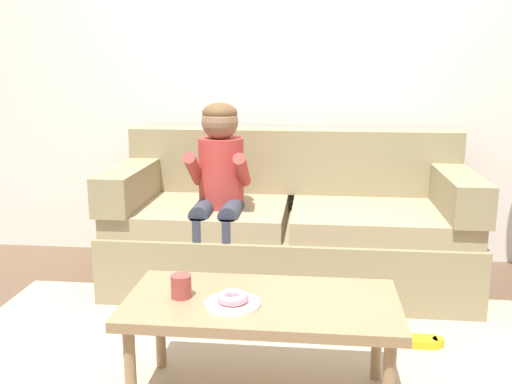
% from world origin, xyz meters
% --- Properties ---
extents(ground, '(10.00, 10.00, 0.00)m').
position_xyz_m(ground, '(0.00, 0.00, 0.00)').
color(ground, brown).
extents(wall_back, '(8.00, 0.10, 2.80)m').
position_xyz_m(wall_back, '(0.00, 1.40, 1.40)').
color(wall_back, silver).
rests_on(wall_back, ground).
extents(area_rug, '(2.81, 1.81, 0.01)m').
position_xyz_m(area_rug, '(0.00, -0.25, 0.01)').
color(area_rug, tan).
rests_on(area_rug, ground).
extents(couch, '(2.10, 0.90, 0.91)m').
position_xyz_m(couch, '(0.14, 0.84, 0.33)').
color(couch, '#8C7F5B').
rests_on(couch, ground).
extents(coffee_table, '(1.05, 0.52, 0.43)m').
position_xyz_m(coffee_table, '(0.10, -0.46, 0.39)').
color(coffee_table, '#937551').
rests_on(coffee_table, ground).
extents(person_child, '(0.34, 0.58, 1.10)m').
position_xyz_m(person_child, '(-0.25, 0.64, 0.67)').
color(person_child, '#AD3833').
rests_on(person_child, ground).
extents(plate, '(0.21, 0.21, 0.01)m').
position_xyz_m(plate, '(-0.00, -0.53, 0.44)').
color(plate, white).
rests_on(plate, coffee_table).
extents(donut, '(0.17, 0.17, 0.04)m').
position_xyz_m(donut, '(-0.00, -0.53, 0.47)').
color(donut, pink).
rests_on(donut, plate).
extents(mug, '(0.08, 0.08, 0.09)m').
position_xyz_m(mug, '(-0.21, -0.47, 0.48)').
color(mug, '#993D38').
rests_on(mug, coffee_table).
extents(toy_controller, '(0.23, 0.09, 0.05)m').
position_xyz_m(toy_controller, '(0.81, 0.06, 0.03)').
color(toy_controller, gold).
rests_on(toy_controller, ground).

